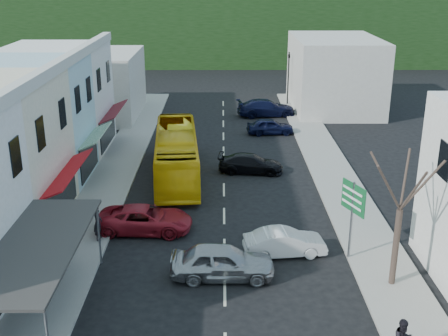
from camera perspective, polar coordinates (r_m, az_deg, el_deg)
ground at (r=28.68m, az=0.04°, el=-8.22°), size 120.00×120.00×0.00m
sidewalk_left at (r=38.49m, az=-11.26°, el=-0.97°), size 3.00×52.00×0.15m
sidewalk_right at (r=38.53m, az=11.20°, el=-0.94°), size 3.00×52.00×0.15m
shopfront_row at (r=34.10m, az=-21.51°, el=2.25°), size 8.25×30.00×8.00m
distant_block_left at (r=54.67m, az=-12.89°, el=8.26°), size 8.00×10.00×6.00m
distant_block_right at (r=57.30m, az=11.14°, el=9.41°), size 8.00×12.00×7.00m
hillside at (r=90.67m, az=-1.09°, el=15.54°), size 80.00×26.00×14.00m
bus at (r=37.84m, az=-4.85°, el=1.36°), size 3.45×11.77×3.10m
car_silver at (r=25.95m, az=-0.16°, el=-9.70°), size 4.41×1.81×1.40m
car_white at (r=28.00m, az=6.19°, el=-7.47°), size 4.59×2.34×1.40m
car_red at (r=30.50m, az=-8.02°, el=-5.17°), size 4.69×2.12×1.40m
car_black_near at (r=38.76m, az=2.73°, el=0.53°), size 4.67×2.30×1.40m
car_navy_mid at (r=47.89m, az=4.70°, el=4.26°), size 4.54×2.16×1.40m
car_navy_far at (r=53.83m, az=4.30°, el=6.02°), size 4.71×2.44×1.40m
pedestrian_left at (r=29.65m, az=-12.69°, el=-5.61°), size 0.44×0.62×1.70m
direction_sign at (r=27.51m, az=12.82°, el=-5.32°), size 1.48×1.97×4.06m
street_tree at (r=25.08m, az=17.44°, el=-4.05°), size 3.87×3.87×7.45m
traffic_signal at (r=57.92m, az=6.54°, el=8.97°), size 1.19×1.41×5.43m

